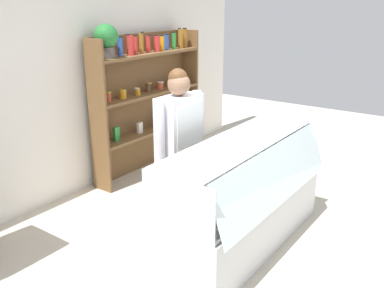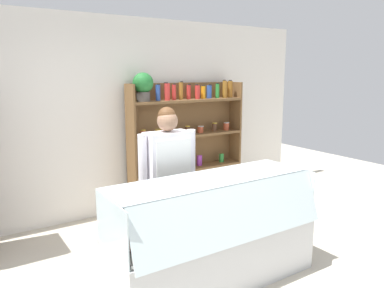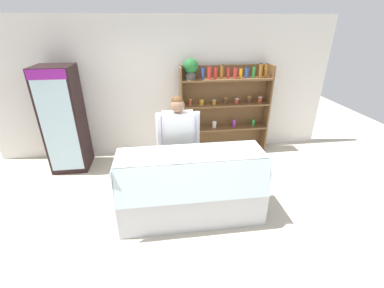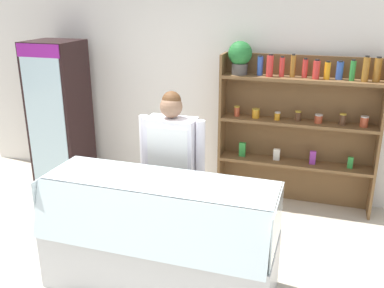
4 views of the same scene
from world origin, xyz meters
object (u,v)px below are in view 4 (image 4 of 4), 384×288
(shelving_unit, at_px, (291,116))
(deli_display_case, at_px, (159,254))
(drinks_fridge, at_px, (60,114))
(shop_clerk, at_px, (172,159))

(shelving_unit, distance_m, deli_display_case, 2.32)
(drinks_fridge, xyz_separation_m, shelving_unit, (2.97, 0.29, 0.16))
(deli_display_case, bearing_deg, drinks_fridge, 140.66)
(drinks_fridge, height_order, shop_clerk, drinks_fridge)
(deli_display_case, relative_size, shop_clerk, 1.23)
(deli_display_case, bearing_deg, shelving_unit, 66.26)
(drinks_fridge, height_order, deli_display_case, drinks_fridge)
(shop_clerk, bearing_deg, deli_display_case, -80.44)
(drinks_fridge, xyz_separation_m, deli_display_case, (2.09, -1.71, -0.64))
(deli_display_case, distance_m, shop_clerk, 0.92)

